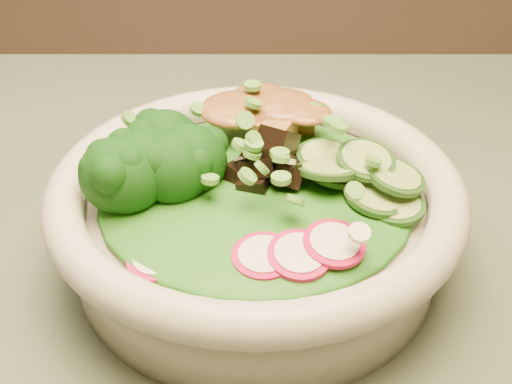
{
  "coord_description": "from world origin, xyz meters",
  "views": [
    {
      "loc": [
        0.14,
        -0.4,
        1.1
      ],
      "look_at": [
        0.14,
        0.02,
        0.81
      ],
      "focal_mm": 50.0,
      "sensor_mm": 36.0,
      "label": 1
    }
  ],
  "objects": [
    {
      "name": "broccoli_florets",
      "position": [
        0.07,
        0.01,
        0.83
      ],
      "size": [
        0.1,
        0.09,
        0.05
      ],
      "primitive_type": null,
      "rotation": [
        0.0,
        0.0,
        -0.17
      ],
      "color": "black",
      "rests_on": "salad_bowl"
    },
    {
      "name": "radish_slices",
      "position": [
        0.14,
        -0.06,
        0.82
      ],
      "size": [
        0.13,
        0.06,
        0.02
      ],
      "primitive_type": null,
      "rotation": [
        0.0,
        0.0,
        -0.17
      ],
      "color": "#B70E46",
      "rests_on": "salad_bowl"
    },
    {
      "name": "cucumber_slices",
      "position": [
        0.21,
        0.02,
        0.83
      ],
      "size": [
        0.09,
        0.09,
        0.04
      ],
      "primitive_type": null,
      "rotation": [
        0.0,
        0.0,
        -0.17
      ],
      "color": "#8FAC60",
      "rests_on": "salad_bowl"
    },
    {
      "name": "salad_bowl",
      "position": [
        0.14,
        0.02,
        0.79
      ],
      "size": [
        0.29,
        0.29,
        0.08
      ],
      "rotation": [
        0.0,
        0.0,
        -0.17
      ],
      "color": "beige",
      "rests_on": "dining_table"
    },
    {
      "name": "peanut_sauce",
      "position": [
        0.14,
        0.09,
        0.84
      ],
      "size": [
        0.08,
        0.06,
        0.02
      ],
      "primitive_type": "ellipsoid",
      "color": "brown",
      "rests_on": "tofu_cubes"
    },
    {
      "name": "scallion_garnish",
      "position": [
        0.14,
        0.02,
        0.84
      ],
      "size": [
        0.21,
        0.21,
        0.03
      ],
      "primitive_type": null,
      "color": "#58A339",
      "rests_on": "salad_bowl"
    },
    {
      "name": "mushroom_heap",
      "position": [
        0.14,
        0.03,
        0.83
      ],
      "size": [
        0.09,
        0.09,
        0.04
      ],
      "primitive_type": null,
      "rotation": [
        0.0,
        0.0,
        -0.17
      ],
      "color": "black",
      "rests_on": "salad_bowl"
    },
    {
      "name": "lettuce_bed",
      "position": [
        0.14,
        0.02,
        0.81
      ],
      "size": [
        0.22,
        0.22,
        0.03
      ],
      "primitive_type": "ellipsoid",
      "color": "#1A6715",
      "rests_on": "salad_bowl"
    },
    {
      "name": "dining_table",
      "position": [
        0.0,
        0.0,
        0.64
      ],
      "size": [
        1.2,
        0.8,
        0.75
      ],
      "color": "black",
      "rests_on": "ground"
    },
    {
      "name": "tofu_cubes",
      "position": [
        0.14,
        0.09,
        0.83
      ],
      "size": [
        0.11,
        0.08,
        0.04
      ],
      "primitive_type": null,
      "rotation": [
        0.0,
        0.0,
        -0.17
      ],
      "color": "#9C6534",
      "rests_on": "salad_bowl"
    }
  ]
}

